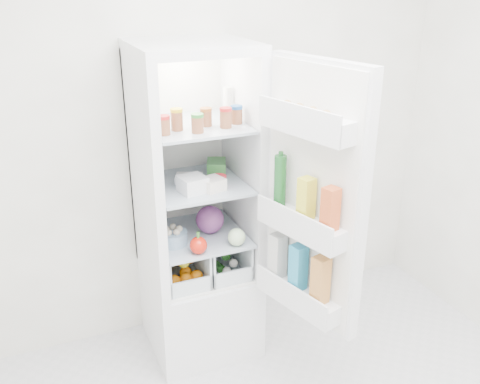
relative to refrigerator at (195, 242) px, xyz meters
name	(u,v)px	position (x,y,z in m)	size (l,w,h in m)	color
room_walls	(365,145)	(0.20, -1.25, 0.93)	(3.02, 3.02, 2.61)	beige
refrigerator	(195,242)	(0.00, 0.00, 0.00)	(0.60, 0.60, 1.80)	white
shelf_low	(198,235)	(0.00, -0.06, 0.07)	(0.49, 0.53, 0.01)	#A2B0BE
shelf_mid	(197,184)	(0.00, -0.06, 0.38)	(0.49, 0.53, 0.01)	#A2B0BE
shelf_top	(195,125)	(0.00, -0.06, 0.71)	(0.49, 0.53, 0.01)	#A2B0BE
crisper_left	(179,259)	(-0.12, -0.06, -0.06)	(0.23, 0.46, 0.22)	silver
crisper_right	(219,251)	(0.12, -0.06, -0.06)	(0.23, 0.46, 0.22)	silver
condiment_jars	(202,121)	(0.00, -0.17, 0.76)	(0.46, 0.16, 0.08)	#B21919
squeeze_bottle	(228,102)	(0.21, 0.01, 0.80)	(0.05, 0.05, 0.16)	white
tub_white	(193,184)	(-0.06, -0.18, 0.43)	(0.13, 0.13, 0.08)	white
tub_cream	(212,184)	(0.04, -0.19, 0.42)	(0.11, 0.11, 0.06)	white
tin_red	(219,181)	(0.09, -0.15, 0.42)	(0.08, 0.08, 0.06)	red
foil_tray	(189,178)	(-0.03, -0.03, 0.41)	(0.14, 0.11, 0.04)	silver
tub_green	(216,168)	(0.14, 0.01, 0.43)	(0.10, 0.14, 0.08)	#3B813B
red_cabbage	(210,220)	(0.07, -0.07, 0.16)	(0.16, 0.16, 0.16)	#4F1C52
bell_pepper	(198,245)	(-0.07, -0.28, 0.13)	(0.09, 0.09, 0.09)	red
mushroom_bowl	(173,238)	(-0.17, -0.13, 0.12)	(0.15, 0.15, 0.07)	#86A7C8
salad_bag	(237,237)	(0.15, -0.27, 0.13)	(0.10, 0.10, 0.10)	#BFE2AA
citrus_pile	(180,265)	(-0.12, -0.09, -0.08)	(0.20, 0.31, 0.16)	orange
veg_pile	(220,258)	(0.13, -0.06, -0.10)	(0.16, 0.30, 0.10)	#174617
fridge_door	(310,204)	(0.38, -0.63, 0.43)	(0.31, 0.59, 1.30)	white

